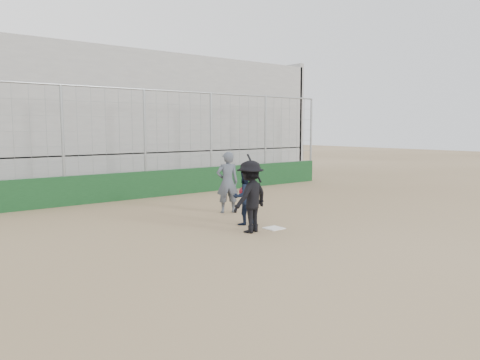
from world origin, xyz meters
TOP-DOWN VIEW (x-y plane):
  - ground at (0.00, 0.00)m, footprint 90.00×90.00m
  - home_plate at (0.00, 0.00)m, footprint 0.44×0.44m
  - backstop at (0.00, 7.00)m, footprint 18.10×0.25m
  - bleachers at (0.00, 11.95)m, footprint 20.25×6.70m
  - batter_at_plate at (-0.73, 0.09)m, footprint 1.29×0.93m
  - catcher_crouched at (-0.26, 0.90)m, footprint 0.76×0.61m
  - umpire at (0.46, 2.59)m, footprint 0.81×0.68m

SIDE VIEW (x-z plane):
  - ground at x=0.00m, z-range 0.00..0.00m
  - home_plate at x=0.00m, z-range 0.00..0.02m
  - catcher_crouched at x=-0.26m, z-range 0.00..1.03m
  - umpire at x=0.46m, z-range 0.00..1.69m
  - batter_at_plate at x=-0.73m, z-range -0.07..1.87m
  - backstop at x=0.00m, z-range -1.06..2.98m
  - bleachers at x=0.00m, z-range -0.57..6.41m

